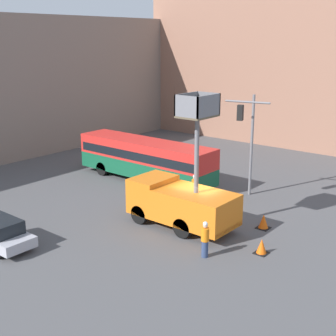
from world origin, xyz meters
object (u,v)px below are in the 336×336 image
at_px(utility_truck, 181,200).
at_px(road_worker_near_truck, 205,239).
at_px(city_bus, 145,157).
at_px(traffic_light_pole, 248,132).
at_px(road_worker_directing, 195,188).
at_px(traffic_cone_mid_road, 263,222).
at_px(traffic_cone_near_truck, 262,247).

bearing_deg(utility_truck, road_worker_near_truck, -125.26).
bearing_deg(city_bus, traffic_light_pole, -179.00).
distance_m(traffic_light_pole, road_worker_directing, 4.82).
bearing_deg(traffic_cone_mid_road, utility_truck, 125.86).
distance_m(road_worker_near_truck, traffic_cone_mid_road, 4.89).
height_order(utility_truck, city_bus, utility_truck).
bearing_deg(utility_truck, city_bus, 54.72).
relative_size(city_bus, traffic_cone_mid_road, 14.03).
height_order(city_bus, road_worker_near_truck, city_bus).
height_order(traffic_cone_near_truck, traffic_cone_mid_road, traffic_cone_mid_road).
relative_size(traffic_light_pole, traffic_cone_near_truck, 8.97).
height_order(traffic_light_pole, road_worker_directing, traffic_light_pole).
distance_m(utility_truck, traffic_light_pole, 6.83).
height_order(city_bus, traffic_light_pole, traffic_light_pole).
bearing_deg(road_worker_near_truck, city_bus, 88.56).
xyz_separation_m(road_worker_directing, traffic_cone_mid_road, (-1.08, -5.43, -0.50)).
xyz_separation_m(road_worker_near_truck, traffic_cone_mid_road, (4.84, -0.48, -0.52)).
relative_size(traffic_light_pole, road_worker_near_truck, 3.68).
bearing_deg(utility_truck, traffic_light_pole, -3.74).
bearing_deg(traffic_cone_near_truck, traffic_cone_mid_road, 26.66).
xyz_separation_m(city_bus, traffic_light_pole, (1.09, -7.60, 2.63)).
xyz_separation_m(city_bus, traffic_cone_mid_road, (-2.47, -10.82, -1.36)).
bearing_deg(city_bus, utility_truck, 137.56).
distance_m(city_bus, traffic_cone_mid_road, 11.18).
height_order(utility_truck, traffic_cone_mid_road, utility_truck).
relative_size(traffic_light_pole, road_worker_directing, 3.73).
bearing_deg(road_worker_near_truck, utility_truck, 88.57).
bearing_deg(utility_truck, traffic_cone_near_truck, -92.18).
bearing_deg(city_bus, traffic_cone_near_truck, 149.48).
distance_m(road_worker_near_truck, road_worker_directing, 7.72).
bearing_deg(city_bus, traffic_cone_mid_road, 159.97).
distance_m(utility_truck, road_worker_directing, 4.17).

